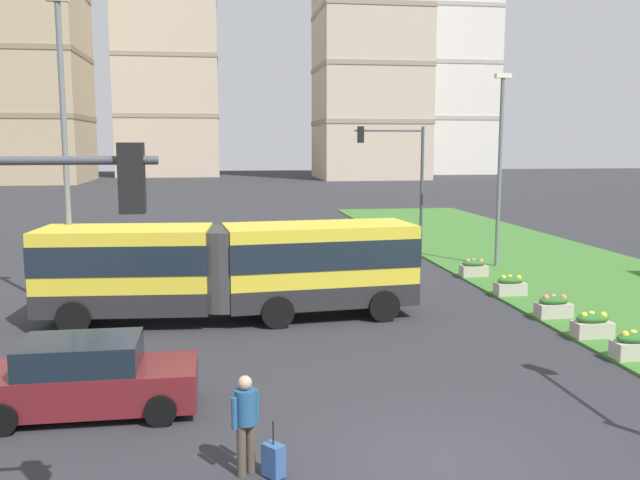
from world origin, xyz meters
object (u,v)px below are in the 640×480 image
Objects in this scene: flower_planter_4 at (510,285)px; streetlight_left at (65,146)px; rolling_suitcase at (274,460)px; flower_planter_3 at (554,306)px; car_maroon_sedan at (87,378)px; apartment_tower_west at (23,24)px; flower_planter_2 at (592,325)px; apartment_tower_eastcentre at (442,69)px; streetlight_median at (500,162)px; pedestrian_crossing at (245,418)px; flower_planter_5 at (474,268)px; flower_planter_1 at (634,345)px; traffic_light_far_right at (401,168)px; articulated_bus at (231,268)px; apartment_tower_westcentre at (168,62)px; apartment_tower_centre at (370,14)px.

streetlight_left is at bearing -178.19° from flower_planter_4.
rolling_suitcase is 13.30m from flower_planter_3.
apartment_tower_west is at bearing 104.66° from car_maroon_sedan.
flower_planter_2 is at bearing -66.91° from apartment_tower_west.
apartment_tower_eastcentre reaches higher than rolling_suitcase.
apartment_tower_eastcentre is (31.72, 105.87, 18.89)m from flower_planter_3.
streetlight_median is (1.90, 9.01, 4.31)m from flower_planter_3.
apartment_tower_eastcentre is (68.49, 21.91, -2.72)m from apartment_tower_west.
pedestrian_crossing is at bearing -74.01° from apartment_tower_west.
streetlight_left reaches higher than flower_planter_5.
apartment_tower_west reaches higher than streetlight_left.
apartment_tower_west is (-23.46, 89.66, 21.29)m from car_maroon_sedan.
streetlight_left is 114.13m from apartment_tower_eastcentre.
rolling_suitcase is at bearing -43.26° from car_maroon_sedan.
pedestrian_crossing is at bearing -124.05° from streetlight_median.
rolling_suitcase is 123.65m from apartment_tower_eastcentre.
traffic_light_far_right reaches higher than flower_planter_1.
pedestrian_crossing is at bearing -45.35° from car_maroon_sedan.
apartment_tower_westcentre reaches higher than articulated_bus.
apartment_tower_west is at bearing 115.50° from flower_planter_5.
articulated_bus reaches higher than flower_planter_3.
apartment_tower_eastcentre is at bearing 72.82° from flower_planter_4.
pedestrian_crossing is (-0.01, -10.50, -0.65)m from articulated_bus.
rolling_suitcase is 14.07m from streetlight_left.
rolling_suitcase is 0.88× the size of flower_planter_1.
flower_planter_3 is at bearing -98.92° from apartment_tower_centre.
car_maroon_sedan is at bearing -135.98° from streetlight_median.
flower_planter_5 is at bearing 58.60° from rolling_suitcase.
car_maroon_sedan is 14.48m from flower_planter_3.
flower_planter_1 is at bearing -80.33° from apartment_tower_westcentre.
streetlight_median is 0.22× the size of apartment_tower_eastcentre.
flower_planter_3 is (9.73, 9.07, 0.11)m from rolling_suitcase.
flower_planter_4 is at bearing -81.45° from traffic_light_far_right.
flower_planter_3 is 0.11× the size of streetlight_left.
apartment_tower_eastcentre reaches higher than apartment_tower_westcentre.
car_maroon_sedan is 2.53× the size of pedestrian_crossing.
articulated_bus is 0.31× the size of apartment_tower_westcentre.
flower_planter_2 is 5.54m from flower_planter_4.
flower_planter_4 is at bearing -108.32° from streetlight_median.
flower_planter_1 is at bearing -106.07° from apartment_tower_eastcentre.
flower_planter_3 is at bearing -10.34° from streetlight_left.
flower_planter_3 is at bearing -79.93° from apartment_tower_westcentre.
flower_planter_2 is at bearing 14.40° from car_maroon_sedan.
flower_planter_3 is 1.00× the size of flower_planter_4.
apartment_tower_west is at bearing -162.26° from apartment_tower_eastcentre.
traffic_light_far_right reaches higher than rolling_suitcase.
flower_planter_3 is (13.31, 5.69, -0.33)m from car_maroon_sedan.
streetlight_median is 0.17× the size of apartment_tower_centre.
car_maroon_sedan is at bearing -122.17° from traffic_light_far_right.
car_maroon_sedan is 4.54× the size of rolling_suitcase.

